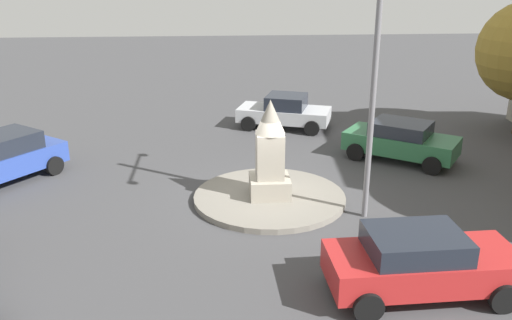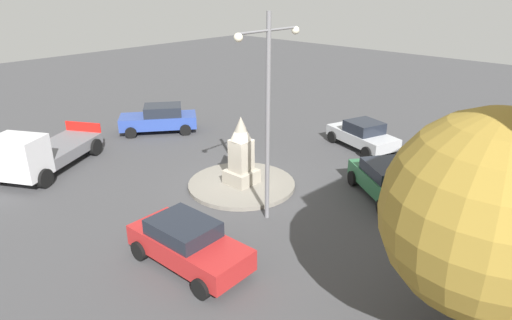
% 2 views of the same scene
% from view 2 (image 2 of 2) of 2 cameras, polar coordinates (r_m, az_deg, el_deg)
% --- Properties ---
extents(ground_plane, '(80.00, 80.00, 0.00)m').
position_cam_2_polar(ground_plane, '(19.30, -1.85, -3.35)').
color(ground_plane, '#424244').
extents(traffic_island, '(4.60, 4.60, 0.17)m').
position_cam_2_polar(traffic_island, '(19.26, -1.86, -3.12)').
color(traffic_island, gray).
rests_on(traffic_island, ground).
extents(monument, '(1.19, 1.19, 2.96)m').
position_cam_2_polar(monument, '(18.71, -1.91, 0.76)').
color(monument, '#9E9687').
rests_on(monument, traffic_island).
extents(streetlamp, '(3.05, 0.28, 7.39)m').
position_cam_2_polar(streetlamp, '(15.20, 1.55, 7.41)').
color(streetlamp, slate).
rests_on(streetlamp, ground).
extents(car_blue_passing, '(4.49, 4.03, 1.59)m').
position_cam_2_polar(car_blue_passing, '(26.51, -12.25, 5.22)').
color(car_blue_passing, '#2D479E').
rests_on(car_blue_passing, ground).
extents(car_green_parked_left, '(3.68, 4.20, 1.44)m').
position_cam_2_polar(car_green_parked_left, '(18.79, 16.45, -2.50)').
color(car_green_parked_left, '#2D6B42').
rests_on(car_green_parked_left, ground).
extents(car_silver_approaching, '(2.91, 4.25, 1.46)m').
position_cam_2_polar(car_silver_approaching, '(24.06, 13.50, 3.19)').
color(car_silver_approaching, '#B7BABF').
rests_on(car_silver_approaching, ground).
extents(car_red_parked_right, '(2.02, 4.15, 1.48)m').
position_cam_2_polar(car_red_parked_right, '(14.09, -8.74, -10.47)').
color(car_red_parked_right, '#B22323').
rests_on(car_red_parked_right, ground).
extents(truck_white_far_side, '(5.76, 4.49, 2.20)m').
position_cam_2_polar(truck_white_far_side, '(22.37, -25.92, 0.76)').
color(truck_white_far_side, silver).
rests_on(truck_white_far_side, ground).
extents(tree_near_wall, '(4.41, 4.41, 6.11)m').
position_cam_2_polar(tree_near_wall, '(10.17, 27.80, -6.33)').
color(tree_near_wall, brown).
rests_on(tree_near_wall, ground).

